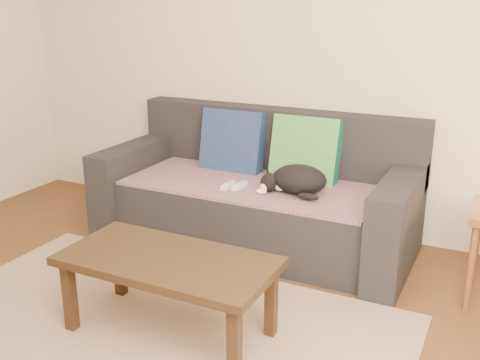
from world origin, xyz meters
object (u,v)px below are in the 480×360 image
object	(u,v)px
sofa	(258,198)
coffee_table	(168,267)
cat	(297,180)
wii_remote_a	(240,186)
wii_remote_b	(228,185)

from	to	relation	value
sofa	coffee_table	size ratio (longest dim) A/B	2.02
cat	wii_remote_a	size ratio (longest dim) A/B	3.02
sofa	cat	world-z (taller)	sofa
sofa	cat	size ratio (longest dim) A/B	4.63
cat	wii_remote_b	distance (m)	0.45
cat	wii_remote_b	world-z (taller)	cat
wii_remote_a	coffee_table	xyz separation A→B (m)	(0.13, -1.03, -0.09)
wii_remote_b	coffee_table	bearing A→B (deg)	-168.17
cat	wii_remote_a	world-z (taller)	cat
wii_remote_a	coffee_table	size ratio (longest dim) A/B	0.14
wii_remote_b	coffee_table	size ratio (longest dim) A/B	0.14
sofa	coffee_table	bearing A→B (deg)	-85.61
wii_remote_b	coffee_table	xyz separation A→B (m)	(0.20, -1.00, -0.09)
coffee_table	sofa	bearing A→B (deg)	94.39
sofa	wii_remote_a	size ratio (longest dim) A/B	14.00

